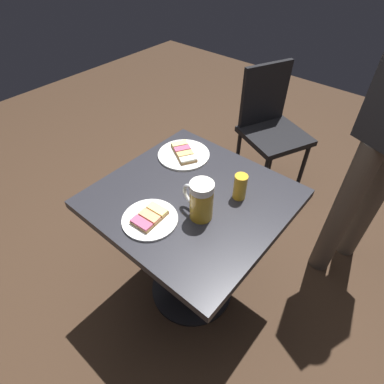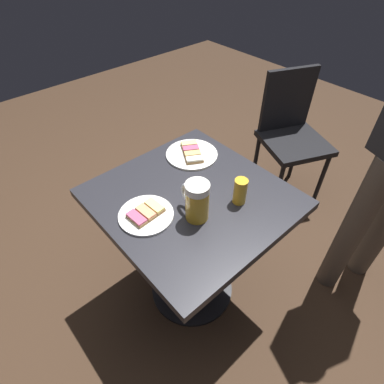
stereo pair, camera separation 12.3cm
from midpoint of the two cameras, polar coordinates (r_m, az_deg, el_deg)
The scene contains 7 objects.
ground_plane at distance 1.81m, azimuth -2.04°, elevation -17.21°, with size 6.00×6.00×0.00m, color #382619.
cafe_table at distance 1.36m, azimuth -2.60°, elevation -5.72°, with size 0.70×0.72×0.71m.
plate_near at distance 1.16m, azimuth -10.77°, elevation -4.97°, with size 0.21×0.21×0.03m.
plate_far at distance 1.45m, azimuth -3.97°, elevation 6.89°, with size 0.24×0.24×0.03m.
beer_mug at distance 1.11m, azimuth -1.58°, elevation -1.64°, with size 0.09×0.14×0.16m.
beer_glass_small at distance 1.21m, azimuth 5.95°, elevation 0.83°, with size 0.05×0.05×0.11m, color gold.
cafe_chair at distance 2.14m, azimuth 12.54°, elevation 12.02°, with size 0.50×0.50×0.86m.
Camera 1 is at (-0.68, -0.58, 1.57)m, focal length 29.08 mm.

